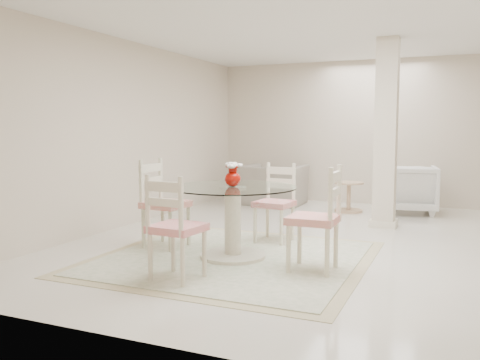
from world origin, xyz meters
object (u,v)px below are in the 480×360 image
at_px(column, 386,134).
at_px(red_vase, 233,175).
at_px(dining_chair_south, 173,220).
at_px(side_table, 349,198).
at_px(dining_chair_west, 161,197).
at_px(recliner_taupe, 273,185).
at_px(dining_table, 233,222).
at_px(armchair_white, 409,189).
at_px(dining_chair_east, 321,211).
at_px(dining_chair_north, 277,196).

distance_m(column, red_vase, 2.88).
bearing_deg(dining_chair_south, side_table, -93.66).
xyz_separation_m(red_vase, dining_chair_west, (-1.01, 0.15, -0.31)).
distance_m(dining_chair_west, recliner_taupe, 3.80).
relative_size(dining_table, armchair_white, 1.54).
xyz_separation_m(red_vase, dining_chair_east, (1.01, -0.15, -0.31)).
bearing_deg(dining_chair_west, dining_chair_north, -49.94).
distance_m(column, dining_chair_east, 2.81).
distance_m(red_vase, armchair_white, 4.27).
relative_size(red_vase, dining_chair_west, 0.23).
height_order(dining_table, dining_chair_west, dining_chair_west).
bearing_deg(column, dining_chair_north, -126.00).
bearing_deg(dining_table, dining_chair_west, 171.35).
xyz_separation_m(dining_chair_east, dining_chair_west, (-2.03, 0.30, -0.00)).
height_order(column, dining_chair_east, column).
height_order(dining_table, armchair_white, armchair_white).
xyz_separation_m(dining_chair_south, recliner_taupe, (-0.77, 4.96, -0.21)).
bearing_deg(column, dining_chair_west, -133.70).
xyz_separation_m(dining_chair_north, dining_chair_south, (-0.31, -2.02, 0.01)).
distance_m(dining_chair_east, dining_chair_west, 2.05).
height_order(column, dining_chair_south, column).
xyz_separation_m(dining_chair_north, recliner_taupe, (-1.08, 2.94, -0.20)).
relative_size(dining_chair_north, armchair_white, 1.21).
xyz_separation_m(red_vase, armchair_white, (1.50, 3.96, -0.52)).
relative_size(dining_chair_south, armchair_white, 1.24).
distance_m(dining_chair_north, side_table, 2.70).
bearing_deg(dining_chair_south, dining_table, -93.89).
height_order(dining_chair_east, dining_chair_north, dining_chair_east).
distance_m(dining_table, armchair_white, 4.24).
bearing_deg(dining_chair_west, dining_table, -94.74).
xyz_separation_m(red_vase, dining_chair_south, (-0.16, -1.01, -0.34)).
bearing_deg(red_vase, dining_chair_north, 81.27).
xyz_separation_m(dining_chair_east, dining_chair_north, (-0.86, 1.16, -0.05)).
relative_size(column, dining_chair_east, 2.30).
distance_m(dining_chair_north, recliner_taupe, 3.14).
bearing_deg(dining_chair_south, armchair_white, -103.59).
bearing_deg(armchair_white, dining_chair_west, 48.02).
bearing_deg(side_table, dining_chair_east, -82.96).
relative_size(dining_table, dining_chair_south, 1.25).
relative_size(armchair_white, side_table, 1.74).
bearing_deg(side_table, dining_chair_south, -98.51).
height_order(dining_chair_south, side_table, dining_chair_south).
bearing_deg(dining_chair_south, recliner_taupe, -76.31).
bearing_deg(armchair_white, dining_chair_east, 74.71).
relative_size(red_vase, dining_chair_east, 0.23).
xyz_separation_m(red_vase, dining_chair_north, (0.15, 1.01, -0.36)).
distance_m(column, dining_chair_south, 3.91).
relative_size(dining_table, recliner_taupe, 1.21).
bearing_deg(dining_table, dining_chair_north, 81.22).
bearing_deg(recliner_taupe, dining_chair_west, 88.52).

